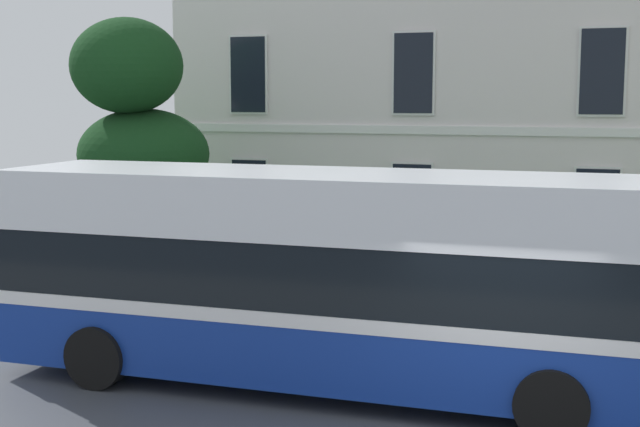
# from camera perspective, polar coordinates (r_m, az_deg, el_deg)

# --- Properties ---
(georgian_townhouse) EXTENTS (17.34, 9.00, 12.24)m
(georgian_townhouse) POSITION_cam_1_polar(r_m,az_deg,el_deg) (25.40, 13.21, 11.64)
(georgian_townhouse) COLOR silver
(georgian_townhouse) RESTS_ON ground_plane
(iron_verge_railing) EXTENTS (13.50, 0.04, 0.97)m
(iron_verge_railing) POSITION_cam_1_polar(r_m,az_deg,el_deg) (14.98, 7.96, -7.01)
(iron_verge_railing) COLOR black
(iron_verge_railing) RESTS_ON ground_plane
(evergreen_tree) EXTENTS (3.78, 3.78, 6.03)m
(evergreen_tree) POSITION_cam_1_polar(r_m,az_deg,el_deg) (20.38, -11.84, 2.04)
(evergreen_tree) COLOR #423328
(evergreen_tree) RESTS_ON ground_plane
(single_decker_bus) EXTENTS (10.15, 2.72, 3.25)m
(single_decker_bus) POSITION_cam_1_polar(r_m,az_deg,el_deg) (13.24, 0.71, -4.03)
(single_decker_bus) COLOR navy
(single_decker_bus) RESTS_ON ground_plane
(litter_bin) EXTENTS (0.52, 0.52, 1.06)m
(litter_bin) POSITION_cam_1_polar(r_m,az_deg,el_deg) (16.51, -0.50, -5.46)
(litter_bin) COLOR black
(litter_bin) RESTS_ON ground_plane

